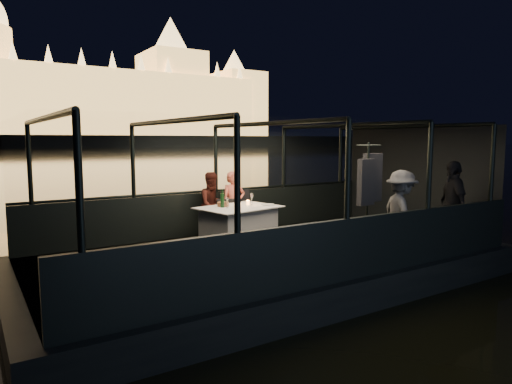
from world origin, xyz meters
TOP-DOWN VIEW (x-y plane):
  - boat_hull at (0.00, 0.00)m, footprint 8.60×4.40m
  - boat_deck at (0.00, 0.00)m, footprint 8.00×4.00m
  - gunwale_port at (0.00, 2.00)m, footprint 8.00×0.08m
  - gunwale_starboard at (0.00, -2.00)m, footprint 8.00×0.08m
  - cabin_glass_port at (0.00, 2.00)m, footprint 8.00×0.02m
  - cabin_glass_starboard at (0.00, -2.00)m, footprint 8.00×0.02m
  - cabin_roof_glass at (0.00, 0.00)m, footprint 8.00×4.00m
  - end_wall_fore at (-4.00, 0.00)m, footprint 0.02×4.00m
  - end_wall_aft at (4.00, 0.00)m, footprint 0.02×4.00m
  - canopy_ribs at (0.00, 0.00)m, footprint 8.00×4.00m
  - dining_table_central at (-0.25, 0.61)m, footprint 1.62×1.31m
  - chair_port_left at (-0.13, 1.16)m, footprint 0.46×0.46m
  - chair_port_right at (0.35, 1.32)m, footprint 0.54×0.54m
  - coat_stand at (1.18, -1.26)m, footprint 0.59×0.49m
  - person_woman_coral at (0.15, 1.50)m, footprint 0.55×0.42m
  - person_man_maroon at (-0.28, 1.62)m, footprint 0.66×0.52m
  - passenger_stripe at (1.78, -1.48)m, footprint 0.89×1.11m
  - passenger_dark at (3.10, -1.57)m, footprint 0.86×1.03m
  - wine_bottle at (-0.54, 0.71)m, footprint 0.09×0.09m
  - bread_basket at (-0.47, 0.82)m, footprint 0.26×0.26m
  - amber_candle at (0.04, 0.74)m, footprint 0.07×0.07m
  - plate_near at (0.35, 0.53)m, footprint 0.27×0.27m
  - plate_far at (-0.34, 1.00)m, footprint 0.26×0.26m
  - wine_glass_white at (-0.51, 0.59)m, footprint 0.07×0.07m
  - wine_glass_red at (0.29, 1.01)m, footprint 0.06×0.06m
  - wine_glass_empty at (0.07, 0.65)m, footprint 0.08×0.08m

SIDE VIEW (x-z plane):
  - boat_hull at x=0.00m, z-range -0.50..0.50m
  - boat_deck at x=0.00m, z-range 0.46..0.50m
  - dining_table_central at x=-0.25m, z-range 0.50..1.27m
  - gunwale_port at x=0.00m, z-range 0.50..1.40m
  - gunwale_starboard at x=0.00m, z-range 0.50..1.40m
  - chair_port_left at x=-0.13m, z-range 0.54..1.36m
  - chair_port_right at x=0.35m, z-range 0.47..1.43m
  - person_woman_coral at x=0.15m, z-range 0.57..1.93m
  - person_man_maroon at x=-0.28m, z-range 0.57..1.93m
  - plate_near at x=0.35m, z-range 1.26..1.28m
  - plate_far at x=-0.34m, z-range 1.27..1.28m
  - bread_basket at x=-0.47m, z-range 1.26..1.35m
  - amber_candle at x=0.04m, z-range 1.26..1.35m
  - passenger_stripe at x=1.78m, z-range 0.60..2.10m
  - passenger_dark at x=3.10m, z-range 0.53..2.17m
  - wine_glass_white at x=-0.51m, z-range 1.27..1.45m
  - wine_glass_red at x=0.29m, z-range 1.27..1.45m
  - wine_glass_empty at x=0.07m, z-range 1.27..1.45m
  - coat_stand at x=1.18m, z-range 0.41..2.39m
  - wine_bottle at x=-0.54m, z-range 1.25..1.58m
  - end_wall_fore at x=-4.00m, z-range 0.50..2.80m
  - end_wall_aft at x=4.00m, z-range 0.50..2.80m
  - canopy_ribs at x=0.00m, z-range 0.50..2.80m
  - cabin_glass_port at x=0.00m, z-range 1.40..2.80m
  - cabin_glass_starboard at x=0.00m, z-range 1.40..2.80m
  - cabin_roof_glass at x=0.00m, z-range 2.79..2.81m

